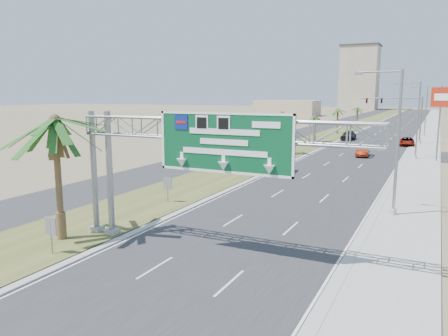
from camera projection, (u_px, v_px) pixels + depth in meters
road at (395, 128)px, 111.58m from camera, size 12.00×300.00×0.02m
sidewalk_right at (431, 128)px, 107.88m from camera, size 4.00×300.00×0.10m
median_grass at (355, 126)px, 115.91m from camera, size 7.00×300.00×0.12m
opposing_road at (328, 125)px, 118.95m from camera, size 8.00×300.00×0.02m
sign_gantry at (200, 139)px, 22.41m from camera, size 16.75×1.24×7.50m
palm_near at (55, 120)px, 24.09m from camera, size 5.70×5.70×8.35m
palm_row_b at (233, 128)px, 45.81m from camera, size 3.99×3.99×5.95m
palm_row_c at (282, 114)px, 59.85m from camera, size 3.99×3.99×6.75m
palm_row_d at (315, 117)px, 76.00m from camera, size 3.99×3.99×5.45m
palm_row_e at (338, 110)px, 92.71m from camera, size 3.99×3.99×6.15m
palm_row_f at (358, 109)px, 114.92m from camera, size 3.99×3.99×5.75m
streetlight_near at (394, 149)px, 29.70m from camera, size 3.27×0.44×10.00m
streetlight_mid at (416, 123)px, 56.27m from camera, size 3.27×0.44×10.00m
streetlight_far at (425, 113)px, 88.15m from camera, size 3.27×0.44×10.00m
signal_mast at (408, 115)px, 74.85m from camera, size 10.28×0.71×8.00m
median_signback_a at (51, 229)px, 22.62m from camera, size 0.75×0.08×2.08m
median_signback_b at (168, 185)px, 33.55m from camera, size 0.75×0.08×2.08m
tower_distant at (359, 78)px, 246.53m from camera, size 20.00×16.00×35.00m
building_distant_left at (287, 108)px, 174.88m from camera, size 24.00×14.00×6.00m
car_left_lane at (283, 166)px, 46.54m from camera, size 2.11×4.68×1.56m
car_mid_lane at (363, 151)px, 59.42m from camera, size 1.98×4.67×1.50m
car_right_lane at (407, 142)px, 71.64m from camera, size 2.57×5.01×1.35m
car_far at (349, 136)px, 81.11m from camera, size 2.20×5.41×1.57m
pole_sign_red_near at (441, 102)px, 53.65m from camera, size 2.31×1.27×9.43m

